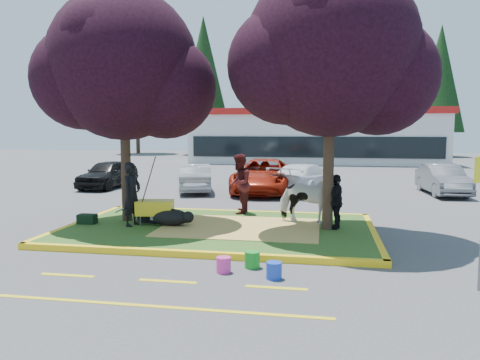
% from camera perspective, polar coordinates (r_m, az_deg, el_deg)
% --- Properties ---
extents(ground, '(90.00, 90.00, 0.00)m').
position_cam_1_polar(ground, '(12.77, -2.64, -6.35)').
color(ground, '#424244').
rests_on(ground, ground).
extents(median_island, '(8.00, 5.00, 0.15)m').
position_cam_1_polar(median_island, '(12.75, -2.64, -6.02)').
color(median_island, '#2C5119').
rests_on(median_island, ground).
extents(curb_near, '(8.30, 0.16, 0.15)m').
position_cam_1_polar(curb_near, '(10.33, -5.87, -8.99)').
color(curb_near, yellow).
rests_on(curb_near, ground).
extents(curb_far, '(8.30, 0.16, 0.15)m').
position_cam_1_polar(curb_far, '(15.23, -0.48, -3.99)').
color(curb_far, yellow).
rests_on(curb_far, ground).
extents(curb_left, '(0.16, 5.30, 0.15)m').
position_cam_1_polar(curb_left, '(14.21, -18.96, -5.08)').
color(curb_left, yellow).
rests_on(curb_left, ground).
extents(curb_right, '(0.16, 5.30, 0.15)m').
position_cam_1_polar(curb_right, '(12.51, 16.02, -6.50)').
color(curb_right, yellow).
rests_on(curb_right, ground).
extents(straw_bedding, '(4.20, 3.00, 0.01)m').
position_cam_1_polar(straw_bedding, '(12.62, 0.03, -5.77)').
color(straw_bedding, '#E0BF5C').
rests_on(straw_bedding, median_island).
extents(tree_purple_left, '(5.06, 4.20, 6.51)m').
position_cam_1_polar(tree_purple_left, '(13.80, -13.98, 12.63)').
color(tree_purple_left, black).
rests_on(tree_purple_left, median_island).
extents(tree_purple_right, '(5.30, 4.40, 6.82)m').
position_cam_1_polar(tree_purple_right, '(12.45, 11.10, 14.34)').
color(tree_purple_right, black).
rests_on(tree_purple_right, median_island).
extents(fire_lane_stripe_a, '(1.10, 0.12, 0.01)m').
position_cam_1_polar(fire_lane_stripe_a, '(9.68, -20.29, -10.84)').
color(fire_lane_stripe_a, yellow).
rests_on(fire_lane_stripe_a, ground).
extents(fire_lane_stripe_b, '(1.10, 0.12, 0.01)m').
position_cam_1_polar(fire_lane_stripe_b, '(8.87, -8.82, -12.11)').
color(fire_lane_stripe_b, yellow).
rests_on(fire_lane_stripe_b, ground).
extents(fire_lane_stripe_c, '(1.10, 0.12, 0.01)m').
position_cam_1_polar(fire_lane_stripe_c, '(8.46, 4.44, -12.97)').
color(fire_lane_stripe_c, yellow).
rests_on(fire_lane_stripe_c, ground).
extents(fire_lane_long, '(6.00, 0.10, 0.01)m').
position_cam_1_polar(fire_lane_long, '(7.81, -11.78, -14.75)').
color(fire_lane_long, yellow).
rests_on(fire_lane_long, ground).
extents(retail_building, '(20.40, 8.40, 4.40)m').
position_cam_1_polar(retail_building, '(40.14, 9.14, 5.42)').
color(retail_building, silver).
rests_on(retail_building, ground).
extents(treeline, '(46.58, 7.80, 14.63)m').
position_cam_1_polar(treeline, '(50.02, 8.57, 11.86)').
color(treeline, black).
rests_on(treeline, ground).
extents(cow, '(1.83, 1.11, 1.44)m').
position_cam_1_polar(cow, '(13.07, 8.29, -2.23)').
color(cow, white).
rests_on(cow, median_island).
extents(calf, '(1.22, 0.94, 0.47)m').
position_cam_1_polar(calf, '(12.93, -8.52, -4.51)').
color(calf, black).
rests_on(calf, median_island).
extents(handler, '(0.54, 0.71, 1.73)m').
position_cam_1_polar(handler, '(13.05, -13.02, -1.69)').
color(handler, black).
rests_on(handler, median_island).
extents(visitor_a, '(0.75, 0.94, 1.86)m').
position_cam_1_polar(visitor_a, '(14.56, -0.11, -0.46)').
color(visitor_a, '#481418').
rests_on(visitor_a, median_island).
extents(visitor_b, '(0.59, 0.92, 1.45)m').
position_cam_1_polar(visitor_b, '(12.58, 11.67, -2.60)').
color(visitor_b, black).
rests_on(visitor_b, median_island).
extents(wheelbarrow, '(1.78, 0.74, 0.67)m').
position_cam_1_polar(wheelbarrow, '(13.13, -10.29, -3.37)').
color(wheelbarrow, black).
rests_on(wheelbarrow, median_island).
extents(gear_bag_dark, '(0.64, 0.46, 0.29)m').
position_cam_1_polar(gear_bag_dark, '(13.52, -10.97, -4.47)').
color(gear_bag_dark, black).
rests_on(gear_bag_dark, median_island).
extents(gear_bag_green, '(0.50, 0.32, 0.26)m').
position_cam_1_polar(gear_bag_green, '(13.77, -18.14, -4.53)').
color(gear_bag_green, black).
rests_on(gear_bag_green, median_island).
extents(bucket_green, '(0.40, 0.40, 0.33)m').
position_cam_1_polar(bucket_green, '(9.54, 1.51, -9.68)').
color(bucket_green, '#179621').
rests_on(bucket_green, ground).
extents(bucket_pink, '(0.29, 0.29, 0.31)m').
position_cam_1_polar(bucket_pink, '(9.24, -2.02, -10.29)').
color(bucket_pink, '#EA3498').
rests_on(bucket_pink, ground).
extents(bucket_blue, '(0.37, 0.37, 0.32)m').
position_cam_1_polar(bucket_blue, '(8.89, 4.17, -10.94)').
color(bucket_blue, blue).
rests_on(bucket_blue, ground).
extents(car_black, '(1.81, 3.97, 1.32)m').
position_cam_1_polar(car_black, '(23.01, -15.81, 0.72)').
color(car_black, black).
rests_on(car_black, ground).
extents(car_silver, '(2.31, 4.00, 1.25)m').
position_cam_1_polar(car_silver, '(20.87, -5.52, 0.28)').
color(car_silver, '#919498').
rests_on(car_silver, ground).
extents(car_red, '(2.48, 5.28, 1.46)m').
position_cam_1_polar(car_red, '(20.52, 2.91, 0.51)').
color(car_red, '#A2210D').
rests_on(car_red, ground).
extents(car_white, '(3.26, 4.79, 1.29)m').
position_cam_1_polar(car_white, '(20.58, 7.93, 0.23)').
color(car_white, white).
rests_on(car_white, ground).
extents(car_grey, '(1.62, 3.97, 1.28)m').
position_cam_1_polar(car_grey, '(21.66, 23.49, 0.06)').
color(car_grey, slate).
rests_on(car_grey, ground).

